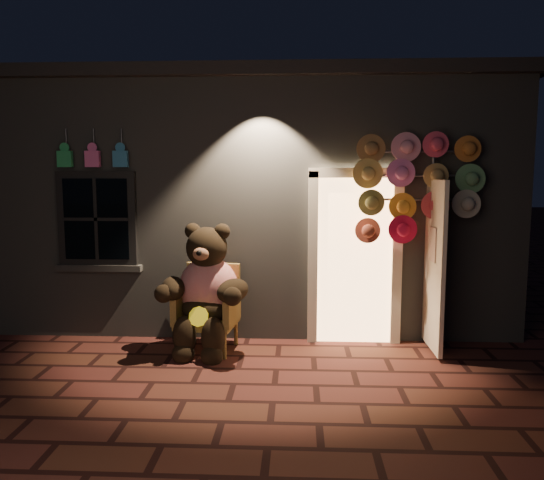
{
  "coord_description": "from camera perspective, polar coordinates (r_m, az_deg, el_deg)",
  "views": [
    {
      "loc": [
        0.64,
        -5.12,
        2.11
      ],
      "look_at": [
        0.34,
        1.0,
        1.35
      ],
      "focal_mm": 35.0,
      "sensor_mm": 36.0,
      "label": 1
    }
  ],
  "objects": [
    {
      "name": "hat_rack",
      "position": [
        6.55,
        15.06,
        5.71
      ],
      "size": [
        1.47,
        0.22,
        2.59
      ],
      "color": "#59595E",
      "rests_on": "ground"
    },
    {
      "name": "shop_building",
      "position": [
        9.14,
        -1.2,
        4.72
      ],
      "size": [
        7.3,
        5.95,
        3.51
      ],
      "color": "slate",
      "rests_on": "ground"
    },
    {
      "name": "wicker_armchair",
      "position": [
        6.53,
        -6.78,
        -7.19
      ],
      "size": [
        0.77,
        0.72,
        1.02
      ],
      "rotation": [
        0.0,
        0.0,
        -0.13
      ],
      "color": "#AE8843",
      "rests_on": "ground"
    },
    {
      "name": "ground",
      "position": [
        5.58,
        -4.16,
        -15.18
      ],
      "size": [
        60.0,
        60.0,
        0.0
      ],
      "primitive_type": "plane",
      "color": "#4F221E",
      "rests_on": "ground"
    },
    {
      "name": "teddy_bear",
      "position": [
        6.35,
        -7.11,
        -5.46
      ],
      "size": [
        1.14,
        0.95,
        1.58
      ],
      "rotation": [
        0.0,
        0.0,
        -0.13
      ],
      "color": "red",
      "rests_on": "ground"
    }
  ]
}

